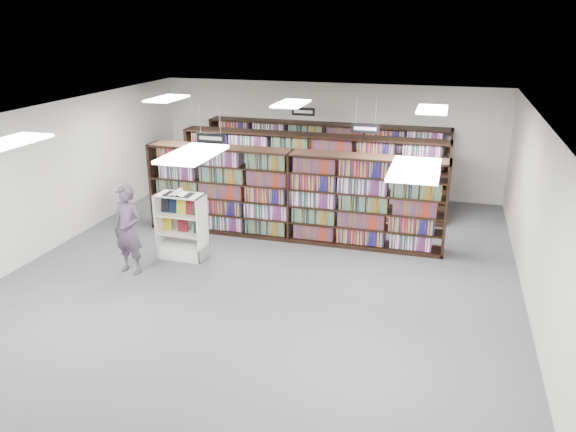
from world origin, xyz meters
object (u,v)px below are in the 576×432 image
(bookshelf_row_near, at_px, (291,196))
(endcap_display, at_px, (183,236))
(shopper, at_px, (128,230))
(open_book, at_px, (178,193))

(bookshelf_row_near, bearing_deg, endcap_display, -139.21)
(endcap_display, height_order, shopper, shopper)
(bookshelf_row_near, relative_size, shopper, 3.80)
(open_book, relative_size, shopper, 0.33)
(endcap_display, bearing_deg, open_book, -94.09)
(bookshelf_row_near, xyz_separation_m, open_book, (-1.96, -1.76, 0.42))
(bookshelf_row_near, distance_m, open_book, 2.67)
(shopper, bearing_deg, bookshelf_row_near, 54.36)
(endcap_display, xyz_separation_m, open_book, (-0.01, -0.08, 0.99))
(open_book, xyz_separation_m, shopper, (-0.67, -0.94, -0.55))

